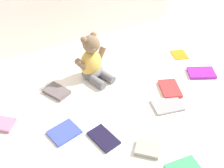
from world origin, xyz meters
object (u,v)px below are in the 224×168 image
book_case_7 (57,91)px  book_case_8 (1,124)px  book_case_1 (167,105)px  book_case_3 (148,149)px  book_case_2 (201,73)px  book_case_10 (64,132)px  teddy_bear (92,62)px  book_case_4 (170,89)px  book_case_9 (104,138)px  book_case_0 (179,54)px

book_case_7 → book_case_8: bearing=-8.8°
book_case_1 → book_case_3: (-0.21, -0.16, 0.00)m
book_case_2 → book_case_10: size_ratio=1.16×
teddy_bear → book_case_7: 0.22m
book_case_2 → book_case_3: 0.57m
book_case_4 → book_case_9: bearing=36.2°
book_case_3 → book_case_9: 0.18m
book_case_2 → book_case_4: same height
teddy_bear → book_case_3: 0.52m
book_case_1 → book_case_9: (-0.34, -0.04, 0.00)m
book_case_0 → book_case_10: book_case_10 is taller
teddy_bear → book_case_8: (-0.47, -0.12, -0.08)m
teddy_bear → book_case_2: 0.56m
teddy_bear → book_case_4: 0.40m
teddy_bear → book_case_0: teddy_bear is taller
book_case_4 → book_case_8: same height
teddy_bear → book_case_10: size_ratio=2.03×
book_case_8 → book_case_10: size_ratio=0.95×
book_case_2 → book_case_8: 0.98m
book_case_4 → book_case_10: bearing=22.1°
book_case_8 → teddy_bear: bearing=-36.2°
teddy_bear → book_case_2: size_ratio=1.75×
book_case_4 → book_case_8: size_ratio=1.17×
book_case_8 → book_case_9: 0.43m
teddy_bear → book_case_2: bearing=-43.1°
book_case_2 → book_case_4: bearing=-57.0°
book_case_7 → book_case_2: bearing=137.6°
book_case_0 → book_case_2: size_ratio=0.69×
book_case_8 → book_case_2: bearing=-57.8°
book_case_0 → book_case_1: size_ratio=0.70×
book_case_1 → book_case_9: size_ratio=1.04×
book_case_7 → teddy_bear: bearing=164.7°
teddy_bear → book_case_9: size_ratio=1.86×
book_case_1 → book_case_7: book_case_7 is taller
book_case_7 → book_case_0: bearing=152.8°
book_case_7 → book_case_8: book_case_7 is taller
teddy_bear → book_case_10: bearing=-149.1°
book_case_1 → book_case_7: (-0.41, 0.31, 0.00)m
book_case_0 → book_case_8: (-0.98, -0.07, 0.00)m
book_case_1 → book_case_4: book_case_4 is taller
book_case_2 → book_case_9: size_ratio=1.06×
teddy_bear → book_case_9: 0.42m
book_case_9 → book_case_7: bearing=89.3°
book_case_1 → book_case_9: same height
teddy_bear → book_case_4: bearing=-60.9°
book_case_0 → book_case_7: 0.71m
book_case_3 → book_case_9: size_ratio=0.74×
book_case_7 → book_case_10: bearing=51.2°
book_case_0 → book_case_8: size_ratio=0.84×
book_case_2 → book_case_10: book_case_2 is taller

